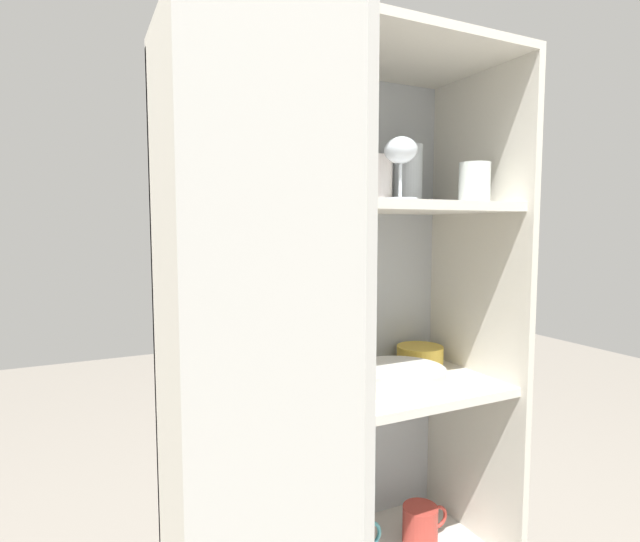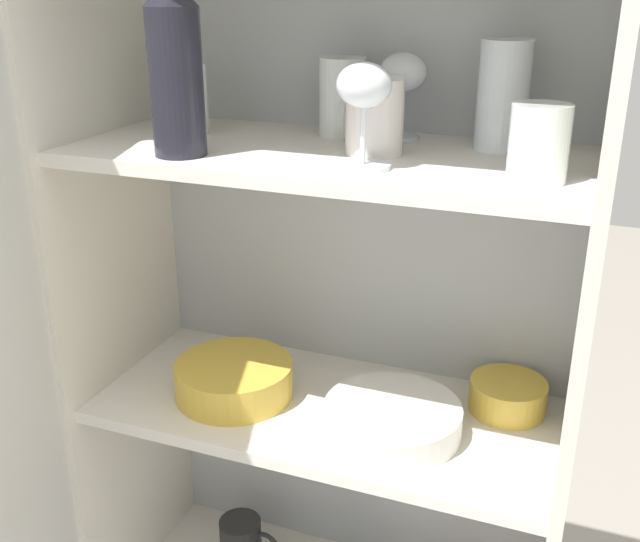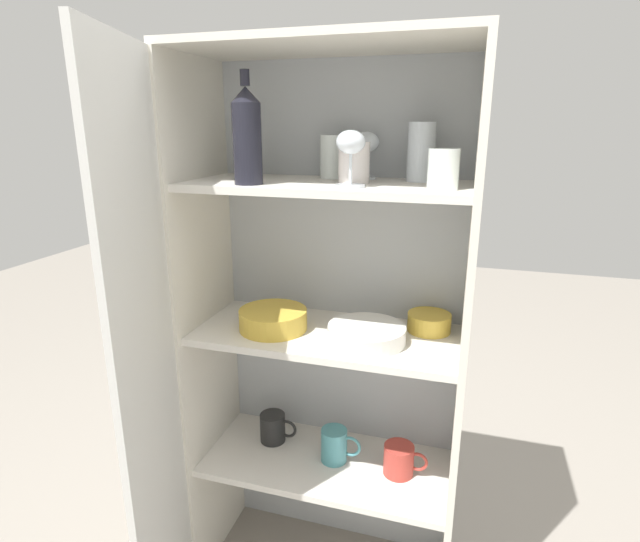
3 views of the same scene
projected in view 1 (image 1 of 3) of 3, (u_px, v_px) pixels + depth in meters
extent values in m
cube|color=#B2B7BC|center=(312.00, 388.00, 1.26)|extent=(0.76, 0.02, 1.55)
cube|color=silver|center=(174.00, 441.00, 0.94)|extent=(0.02, 0.36, 1.55)
cube|color=silver|center=(472.00, 387.00, 1.27)|extent=(0.02, 0.36, 1.55)
cube|color=silver|center=(346.00, 45.00, 1.04)|extent=(0.76, 0.36, 0.02)
cube|color=silver|center=(345.00, 395.00, 1.10)|extent=(0.72, 0.32, 0.02)
cube|color=silver|center=(346.00, 207.00, 1.07)|extent=(0.72, 0.32, 0.02)
cube|color=silver|center=(259.00, 541.00, 0.64)|extent=(0.13, 0.36, 1.55)
cylinder|color=silver|center=(374.00, 179.00, 1.09)|extent=(0.08, 0.08, 0.10)
cylinder|color=white|center=(234.00, 173.00, 0.99)|extent=(0.06, 0.06, 0.10)
cylinder|color=white|center=(408.00, 175.00, 1.24)|extent=(0.07, 0.07, 0.15)
cylinder|color=white|center=(320.00, 179.00, 1.15)|extent=(0.07, 0.07, 0.11)
cylinder|color=white|center=(474.00, 183.00, 1.12)|extent=(0.07, 0.07, 0.09)
cylinder|color=white|center=(400.00, 199.00, 1.03)|extent=(0.07, 0.07, 0.01)
cylinder|color=white|center=(400.00, 181.00, 1.02)|extent=(0.01, 0.01, 0.07)
ellipsoid|color=white|center=(401.00, 150.00, 1.02)|extent=(0.07, 0.07, 0.05)
cylinder|color=white|center=(353.00, 203.00, 1.19)|extent=(0.06, 0.06, 0.01)
cylinder|color=white|center=(353.00, 189.00, 1.19)|extent=(0.01, 0.01, 0.06)
ellipsoid|color=white|center=(354.00, 164.00, 1.19)|extent=(0.07, 0.07, 0.06)
cylinder|color=black|center=(290.00, 144.00, 0.89)|extent=(0.07, 0.07, 0.19)
cone|color=black|center=(290.00, 78.00, 0.88)|extent=(0.07, 0.07, 0.04)
cylinder|color=black|center=(290.00, 57.00, 0.88)|extent=(0.02, 0.02, 0.04)
cylinder|color=white|center=(399.00, 385.00, 1.12)|extent=(0.21, 0.21, 0.01)
cylinder|color=white|center=(399.00, 381.00, 1.12)|extent=(0.21, 0.21, 0.01)
cylinder|color=white|center=(399.00, 377.00, 1.12)|extent=(0.21, 0.21, 0.01)
cylinder|color=white|center=(399.00, 373.00, 1.12)|extent=(0.21, 0.21, 0.01)
cylinder|color=white|center=(399.00, 369.00, 1.12)|extent=(0.21, 0.21, 0.01)
cylinder|color=gold|center=(286.00, 390.00, 1.01)|extent=(0.19, 0.19, 0.06)
torus|color=gold|center=(286.00, 378.00, 1.01)|extent=(0.19, 0.19, 0.01)
cylinder|color=gold|center=(420.00, 356.00, 1.30)|extent=(0.12, 0.12, 0.05)
torus|color=gold|center=(420.00, 348.00, 1.30)|extent=(0.12, 0.12, 0.01)
torus|color=teal|center=(369.00, 535.00, 1.17)|extent=(0.07, 0.01, 0.07)
cylinder|color=#BC3D33|center=(420.00, 524.00, 1.23)|extent=(0.09, 0.09, 0.09)
torus|color=#BC3D33|center=(437.00, 517.00, 1.26)|extent=(0.06, 0.01, 0.06)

